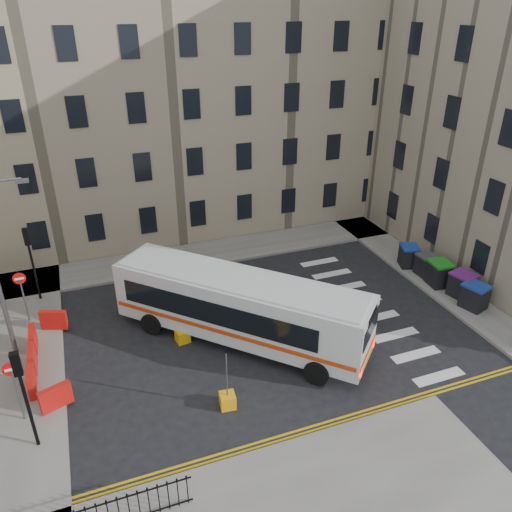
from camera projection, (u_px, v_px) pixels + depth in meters
ground at (295, 321)px, 25.09m from camera, size 120.00×120.00×0.00m
pavement_north at (147, 264)px, 30.33m from camera, size 36.00×3.20×0.15m
pavement_east at (400, 256)px, 31.20m from camera, size 2.40×26.00×0.15m
terrace_north at (99, 101)px, 31.84m from camera, size 38.30×10.80×17.20m
traffic_light_nw at (30, 253)px, 25.43m from camera, size 0.28×0.22×4.10m
traffic_light_sw at (22, 386)px, 16.69m from camera, size 0.28×0.22×4.10m
no_entry_north at (21, 287)px, 23.97m from camera, size 0.60×0.08×3.00m
no_entry_south at (14, 379)px, 18.15m from camera, size 0.60×0.08×3.00m
roadworks_barriers at (41, 357)px, 21.51m from camera, size 1.66×6.26×1.00m
bus at (239, 306)px, 22.85m from camera, size 10.35×10.51×3.28m
wheelie_bin_a at (475, 296)px, 25.60m from camera, size 1.36×1.46×1.34m
wheelie_bin_b at (462, 285)px, 26.60m from camera, size 1.33×1.45×1.35m
wheelie_bin_c at (439, 273)px, 27.68m from camera, size 1.22×1.36×1.40m
wheelie_bin_d at (426, 265)px, 28.69m from camera, size 1.01×1.15×1.24m
wheelie_bin_e at (409, 256)px, 29.68m from camera, size 1.33×1.43×1.28m
bollard_yellow at (183, 336)px, 23.45m from camera, size 0.68×0.68×0.60m
bollard_chevron at (228, 400)px, 19.68m from camera, size 0.66×0.66×0.60m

